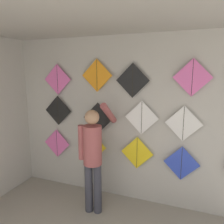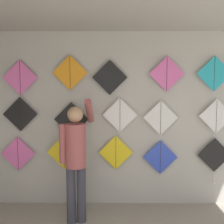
{
  "view_description": "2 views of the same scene",
  "coord_description": "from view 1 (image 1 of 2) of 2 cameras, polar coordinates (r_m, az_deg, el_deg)",
  "views": [
    {
      "loc": [
        0.87,
        -0.18,
        2.22
      ],
      "look_at": [
        -0.33,
        2.96,
        1.59
      ],
      "focal_mm": 35.0,
      "sensor_mm": 36.0,
      "label": 1
    },
    {
      "loc": [
        -0.0,
        -0.73,
        1.91
      ],
      "look_at": [
        -0.04,
        2.96,
        1.56
      ],
      "focal_mm": 40.0,
      "sensor_mm": 36.0,
      "label": 2
    }
  ],
  "objects": [
    {
      "name": "kite_2",
      "position": [
        3.74,
        6.53,
        -10.56
      ],
      "size": [
        0.55,
        0.01,
        0.55
      ],
      "color": "yellow"
    },
    {
      "name": "back_panel",
      "position": [
        3.67,
        6.67,
        -2.38
      ],
      "size": [
        5.35,
        0.06,
        2.8
      ],
      "primitive_type": "cube",
      "color": "#BCB7AD",
      "rests_on": "ground"
    },
    {
      "name": "kite_8",
      "position": [
        3.48,
        18.17,
        -2.9
      ],
      "size": [
        0.55,
        0.01,
        0.55
      ],
      "color": "white"
    },
    {
      "name": "kite_6",
      "position": [
        3.81,
        -3.69,
        -1.61
      ],
      "size": [
        0.55,
        0.01,
        0.55
      ],
      "color": "black"
    },
    {
      "name": "shopkeeper",
      "position": [
        3.42,
        -5.0,
        -10.42
      ],
      "size": [
        0.44,
        0.64,
        1.77
      ],
      "rotation": [
        0.0,
        0.0,
        0.15
      ],
      "color": "#383842",
      "rests_on": "ground"
    },
    {
      "name": "kite_3",
      "position": [
        3.67,
        17.68,
        -12.65
      ],
      "size": [
        0.55,
        0.01,
        0.55
      ],
      "color": "blue"
    },
    {
      "name": "kite_13",
      "position": [
        3.39,
        20.27,
        8.45
      ],
      "size": [
        0.55,
        0.01,
        0.55
      ],
      "color": "pink"
    },
    {
      "name": "kite_11",
      "position": [
        3.73,
        -3.96,
        9.5
      ],
      "size": [
        0.55,
        0.01,
        0.55
      ],
      "color": "orange"
    },
    {
      "name": "kite_0",
      "position": [
        4.38,
        -14.18,
        -7.93
      ],
      "size": [
        0.55,
        0.01,
        0.55
      ],
      "color": "pink"
    },
    {
      "name": "kite_5",
      "position": [
        4.19,
        -13.92,
        0.35
      ],
      "size": [
        0.55,
        0.01,
        0.55
      ],
      "color": "black"
    },
    {
      "name": "kite_1",
      "position": [
        4.01,
        -5.27,
        -8.97
      ],
      "size": [
        0.55,
        0.01,
        0.55
      ],
      "color": "yellow"
    },
    {
      "name": "kite_10",
      "position": [
        4.12,
        -14.06,
        8.24
      ],
      "size": [
        0.55,
        0.01,
        0.55
      ],
      "color": "pink"
    },
    {
      "name": "kite_12",
      "position": [
        3.52,
        5.4,
        8.21
      ],
      "size": [
        0.55,
        0.01,
        0.55
      ],
      "color": "black"
    },
    {
      "name": "kite_7",
      "position": [
        3.55,
        7.75,
        -1.5
      ],
      "size": [
        0.55,
        0.01,
        0.55
      ],
      "color": "white"
    },
    {
      "name": "ceiling_slab",
      "position": [
        2.1,
        -5.04,
        27.17
      ],
      "size": [
        5.35,
        4.06,
        0.04
      ],
      "primitive_type": "cube",
      "color": "#A8A399"
    }
  ]
}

